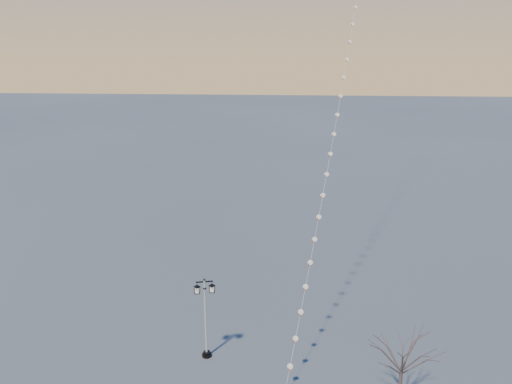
{
  "coord_description": "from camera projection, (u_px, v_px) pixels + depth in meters",
  "views": [
    {
      "loc": [
        2.31,
        -25.41,
        19.85
      ],
      "look_at": [
        0.28,
        5.68,
        10.21
      ],
      "focal_mm": 35.97,
      "sensor_mm": 36.0,
      "label": 1
    }
  ],
  "objects": [
    {
      "name": "bare_tree",
      "position": [
        403.0,
        357.0,
        27.96
      ],
      "size": [
        2.6,
        2.6,
        4.32
      ],
      "rotation": [
        0.0,
        0.0,
        0.26
      ],
      "color": "#503E37",
      "rests_on": "ground"
    },
    {
      "name": "street_lamp",
      "position": [
        205.0,
        314.0,
        32.07
      ],
      "size": [
        1.38,
        0.68,
        5.51
      ],
      "rotation": [
        0.0,
        0.0,
        0.22
      ],
      "color": "black",
      "rests_on": "ground"
    },
    {
      "name": "kite_train",
      "position": [
        351.0,
        9.0,
        41.93
      ],
      "size": [
        10.39,
        41.67,
        43.67
      ],
      "rotation": [
        0.0,
        0.0,
        0.15
      ],
      "color": "#362719",
      "rests_on": "ground"
    }
  ]
}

